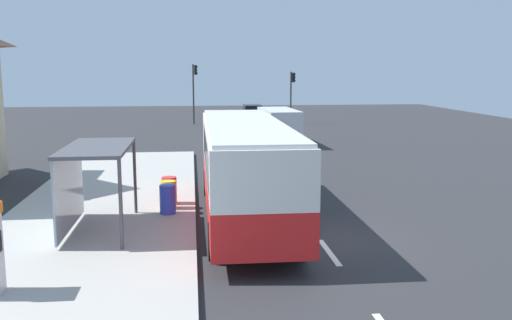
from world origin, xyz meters
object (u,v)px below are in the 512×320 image
at_px(sedan_near, 253,113).
at_px(recycling_bin_blue, 168,199).
at_px(traffic_light_far_side, 194,85).
at_px(bus_shelter, 87,166).
at_px(traffic_light_near_side, 292,89).
at_px(white_van, 279,124).
at_px(recycling_bin_yellow, 168,195).
at_px(recycling_bin_red, 169,190).
at_px(bus, 244,165).

xyz_separation_m(sedan_near, recycling_bin_blue, (-6.50, -34.43, -0.14)).
xyz_separation_m(recycling_bin_blue, traffic_light_far_side, (1.10, 32.28, 2.82)).
xyz_separation_m(traffic_light_far_side, bus_shelter, (-3.31, -33.97, -1.38)).
relative_size(recycling_bin_blue, traffic_light_near_side, 0.21).
bearing_deg(white_van, traffic_light_far_side, 109.84).
height_order(sedan_near, recycling_bin_yellow, sedan_near).
height_order(traffic_light_far_side, bus_shelter, traffic_light_far_side).
distance_m(recycling_bin_red, traffic_light_far_side, 31.02).
xyz_separation_m(bus, bus_shelter, (-4.70, -1.22, 0.25)).
bearing_deg(traffic_light_near_side, bus_shelter, -109.76).
xyz_separation_m(white_van, recycling_bin_yellow, (-6.40, -16.88, -0.69)).
bearing_deg(white_van, bus_shelter, -114.08).
bearing_deg(traffic_light_far_side, bus, -87.57).
bearing_deg(bus, recycling_bin_blue, 169.18).
xyz_separation_m(bus, traffic_light_near_side, (7.22, 31.95, 1.24)).
height_order(bus, bus_shelter, bus).
height_order(sedan_near, recycling_bin_blue, sedan_near).
bearing_deg(bus_shelter, bus, 14.51).
bearing_deg(traffic_light_near_side, sedan_near, 137.33).
xyz_separation_m(sedan_near, recycling_bin_yellow, (-6.50, -33.73, -0.14)).
bearing_deg(sedan_near, white_van, -90.34).
height_order(sedan_near, recycling_bin_red, sedan_near).
xyz_separation_m(bus, traffic_light_far_side, (-1.39, 32.75, 1.64)).
distance_m(traffic_light_near_side, bus_shelter, 35.26).
height_order(recycling_bin_yellow, traffic_light_far_side, traffic_light_far_side).
bearing_deg(white_van, sedan_near, 89.66).
distance_m(white_van, traffic_light_far_side, 15.77).
relative_size(recycling_bin_red, traffic_light_far_side, 0.18).
xyz_separation_m(bus, sedan_near, (4.01, 34.91, -1.05)).
bearing_deg(traffic_light_near_side, traffic_light_far_side, 174.69).
xyz_separation_m(sedan_near, recycling_bin_red, (-6.50, -33.03, -0.14)).
bearing_deg(traffic_light_near_side, white_van, -103.38).
distance_m(recycling_bin_blue, bus_shelter, 3.14).
bearing_deg(bus_shelter, traffic_light_far_side, 84.44).
relative_size(recycling_bin_yellow, traffic_light_near_side, 0.21).
bearing_deg(traffic_light_far_side, recycling_bin_yellow, -91.99).
distance_m(sedan_near, traffic_light_near_side, 4.92).
distance_m(bus, white_van, 18.48).
xyz_separation_m(recycling_bin_yellow, traffic_light_near_side, (9.70, 30.78, 2.42)).
relative_size(bus, recycling_bin_red, 11.61).
distance_m(sedan_near, recycling_bin_blue, 35.04).
distance_m(bus, traffic_light_near_side, 32.78).
distance_m(recycling_bin_blue, recycling_bin_yellow, 0.70).
relative_size(white_van, recycling_bin_blue, 5.56).
distance_m(bus, sedan_near, 35.15).
bearing_deg(bus_shelter, sedan_near, 76.44).
relative_size(bus, sedan_near, 2.50).
relative_size(recycling_bin_red, traffic_light_near_side, 0.21).
bearing_deg(recycling_bin_blue, traffic_light_far_side, 88.05).
xyz_separation_m(white_van, recycling_bin_red, (-6.40, -16.18, -0.69)).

